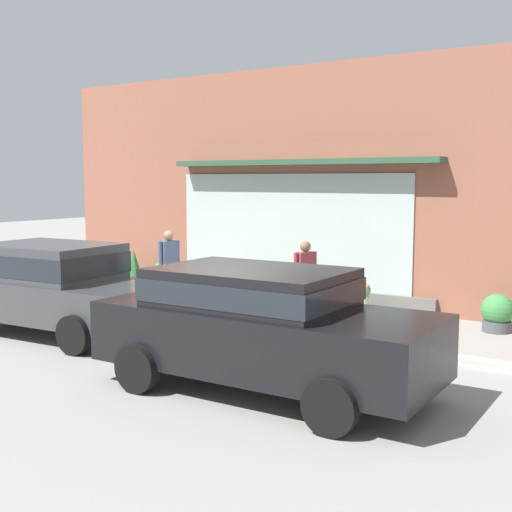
{
  "coord_description": "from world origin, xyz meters",
  "views": [
    {
      "loc": [
        7.41,
        -10.0,
        2.74
      ],
      "look_at": [
        -0.02,
        1.2,
        1.2
      ],
      "focal_mm": 46.94,
      "sensor_mm": 36.0,
      "label": 1
    }
  ],
  "objects_px": {
    "potted_plant_doorstep": "(497,313)",
    "potted_plant_window_left": "(134,268)",
    "potted_plant_near_hydrant": "(274,283)",
    "pedestrian_with_handbag": "(304,275)",
    "parked_car_black": "(261,322)",
    "fire_hydrant": "(256,295)",
    "potted_plant_window_right": "(362,297)",
    "pedestrian_passerby": "(169,262)",
    "potted_plant_corner_tall": "(162,275)",
    "parked_car_dark_gray": "(55,283)",
    "potted_plant_by_entrance": "(246,281)",
    "potted_plant_low_front": "(319,294)"
  },
  "relations": [
    {
      "from": "potted_plant_window_left",
      "to": "parked_car_black",
      "type": "bearing_deg",
      "value": -36.06
    },
    {
      "from": "parked_car_dark_gray",
      "to": "potted_plant_window_right",
      "type": "bearing_deg",
      "value": 45.7
    },
    {
      "from": "fire_hydrant",
      "to": "potted_plant_window_right",
      "type": "bearing_deg",
      "value": 45.43
    },
    {
      "from": "potted_plant_low_front",
      "to": "potted_plant_doorstep",
      "type": "bearing_deg",
      "value": -3.69
    },
    {
      "from": "parked_car_black",
      "to": "potted_plant_window_right",
      "type": "bearing_deg",
      "value": 99.25
    },
    {
      "from": "parked_car_black",
      "to": "potted_plant_near_hydrant",
      "type": "height_order",
      "value": "parked_car_black"
    },
    {
      "from": "parked_car_black",
      "to": "potted_plant_window_left",
      "type": "height_order",
      "value": "parked_car_black"
    },
    {
      "from": "pedestrian_with_handbag",
      "to": "potted_plant_corner_tall",
      "type": "relative_size",
      "value": 2.36
    },
    {
      "from": "parked_car_dark_gray",
      "to": "potted_plant_near_hydrant",
      "type": "bearing_deg",
      "value": 65.39
    },
    {
      "from": "fire_hydrant",
      "to": "potted_plant_doorstep",
      "type": "distance_m",
      "value": 4.5
    },
    {
      "from": "potted_plant_corner_tall",
      "to": "potted_plant_window_right",
      "type": "height_order",
      "value": "potted_plant_window_right"
    },
    {
      "from": "potted_plant_low_front",
      "to": "potted_plant_window_left",
      "type": "bearing_deg",
      "value": -179.83
    },
    {
      "from": "fire_hydrant",
      "to": "pedestrian_passerby",
      "type": "height_order",
      "value": "pedestrian_passerby"
    },
    {
      "from": "parked_car_dark_gray",
      "to": "potted_plant_near_hydrant",
      "type": "height_order",
      "value": "parked_car_dark_gray"
    },
    {
      "from": "potted_plant_doorstep",
      "to": "potted_plant_window_right",
      "type": "xyz_separation_m",
      "value": [
        -2.69,
        0.08,
        0.02
      ]
    },
    {
      "from": "potted_plant_near_hydrant",
      "to": "potted_plant_by_entrance",
      "type": "height_order",
      "value": "potted_plant_near_hydrant"
    },
    {
      "from": "potted_plant_window_right",
      "to": "potted_plant_near_hydrant",
      "type": "bearing_deg",
      "value": 179.18
    },
    {
      "from": "potted_plant_near_hydrant",
      "to": "pedestrian_with_handbag",
      "type": "bearing_deg",
      "value": -40.61
    },
    {
      "from": "fire_hydrant",
      "to": "potted_plant_by_entrance",
      "type": "relative_size",
      "value": 1.14
    },
    {
      "from": "potted_plant_window_left",
      "to": "potted_plant_window_right",
      "type": "xyz_separation_m",
      "value": [
        6.5,
        -0.15,
        -0.08
      ]
    },
    {
      "from": "potted_plant_corner_tall",
      "to": "potted_plant_window_left",
      "type": "height_order",
      "value": "potted_plant_window_left"
    },
    {
      "from": "pedestrian_passerby",
      "to": "potted_plant_window_left",
      "type": "distance_m",
      "value": 3.24
    },
    {
      "from": "pedestrian_passerby",
      "to": "parked_car_dark_gray",
      "type": "bearing_deg",
      "value": 17.88
    },
    {
      "from": "pedestrian_passerby",
      "to": "potted_plant_low_front",
      "type": "distance_m",
      "value": 3.3
    },
    {
      "from": "parked_car_black",
      "to": "potted_plant_near_hydrant",
      "type": "xyz_separation_m",
      "value": [
        -3.13,
        5.32,
        -0.45
      ]
    },
    {
      "from": "pedestrian_passerby",
      "to": "potted_plant_window_right",
      "type": "bearing_deg",
      "value": 131.94
    },
    {
      "from": "fire_hydrant",
      "to": "parked_car_black",
      "type": "distance_m",
      "value": 4.52
    },
    {
      "from": "pedestrian_with_handbag",
      "to": "potted_plant_by_entrance",
      "type": "height_order",
      "value": "pedestrian_with_handbag"
    },
    {
      "from": "pedestrian_with_handbag",
      "to": "potted_plant_doorstep",
      "type": "bearing_deg",
      "value": 135.3
    },
    {
      "from": "potted_plant_window_left",
      "to": "potted_plant_low_front",
      "type": "height_order",
      "value": "potted_plant_window_left"
    },
    {
      "from": "pedestrian_passerby",
      "to": "potted_plant_doorstep",
      "type": "bearing_deg",
      "value": 122.45
    },
    {
      "from": "potted_plant_by_entrance",
      "to": "potted_plant_window_right",
      "type": "distance_m",
      "value": 3.01
    },
    {
      "from": "fire_hydrant",
      "to": "potted_plant_doorstep",
      "type": "bearing_deg",
      "value": 19.49
    },
    {
      "from": "fire_hydrant",
      "to": "potted_plant_low_front",
      "type": "bearing_deg",
      "value": 74.92
    },
    {
      "from": "potted_plant_near_hydrant",
      "to": "potted_plant_doorstep",
      "type": "distance_m",
      "value": 4.84
    },
    {
      "from": "potted_plant_doorstep",
      "to": "potted_plant_window_left",
      "type": "height_order",
      "value": "potted_plant_window_left"
    },
    {
      "from": "potted_plant_doorstep",
      "to": "potted_plant_window_right",
      "type": "bearing_deg",
      "value": 178.37
    },
    {
      "from": "pedestrian_passerby",
      "to": "potted_plant_window_right",
      "type": "height_order",
      "value": "pedestrian_passerby"
    },
    {
      "from": "potted_plant_near_hydrant",
      "to": "potted_plant_window_left",
      "type": "distance_m",
      "value": 4.35
    },
    {
      "from": "potted_plant_corner_tall",
      "to": "potted_plant_window_left",
      "type": "distance_m",
      "value": 0.87
    },
    {
      "from": "potted_plant_by_entrance",
      "to": "potted_plant_low_front",
      "type": "distance_m",
      "value": 1.92
    },
    {
      "from": "potted_plant_near_hydrant",
      "to": "potted_plant_window_right",
      "type": "xyz_separation_m",
      "value": [
        2.15,
        -0.03,
        -0.09
      ]
    },
    {
      "from": "potted_plant_corner_tall",
      "to": "potted_plant_doorstep",
      "type": "xyz_separation_m",
      "value": [
        8.34,
        -0.34,
        0.01
      ]
    },
    {
      "from": "pedestrian_passerby",
      "to": "parked_car_dark_gray",
      "type": "distance_m",
      "value": 3.0
    },
    {
      "from": "potted_plant_near_hydrant",
      "to": "potted_plant_corner_tall",
      "type": "xyz_separation_m",
      "value": [
        -3.5,
        0.24,
        -0.12
      ]
    },
    {
      "from": "potted_plant_corner_tall",
      "to": "potted_plant_doorstep",
      "type": "distance_m",
      "value": 8.34
    },
    {
      "from": "parked_car_dark_gray",
      "to": "potted_plant_by_entrance",
      "type": "bearing_deg",
      "value": 75.55
    },
    {
      "from": "fire_hydrant",
      "to": "potted_plant_near_hydrant",
      "type": "relative_size",
      "value": 1.13
    },
    {
      "from": "pedestrian_with_handbag",
      "to": "parked_car_black",
      "type": "distance_m",
      "value": 4.38
    },
    {
      "from": "parked_car_black",
      "to": "potted_plant_window_left",
      "type": "bearing_deg",
      "value": 142.71
    }
  ]
}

